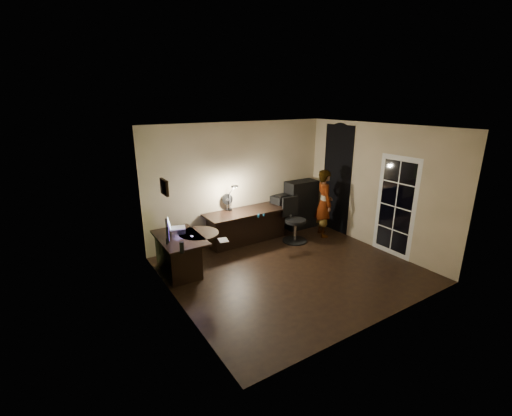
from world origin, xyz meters
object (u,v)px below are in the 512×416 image
desk_right (248,226)px  cabinet (301,204)px  monitor (167,237)px  person (324,203)px  office_chair (295,221)px  desk_left (181,254)px

desk_right → cabinet: 1.66m
monitor → person: 3.88m
office_chair → person: 0.87m
monitor → person: person is taller
cabinet → desk_right: bearing=-175.1°
monitor → desk_left: bearing=50.0°
monitor → cabinet: bearing=29.1°
cabinet → monitor: 3.89m
person → desk_left: bearing=112.8°
cabinet → office_chair: (-0.71, -0.68, -0.10)m
desk_left → office_chair: 2.76m
desk_right → monitor: size_ratio=4.44×
monitor → person: size_ratio=0.28×
desk_right → office_chair: size_ratio=1.98×
desk_right → person: person is taller
desk_left → office_chair: size_ratio=1.22×
desk_right → person: 1.89m
monitor → office_chair: size_ratio=0.45×
desk_left → monitor: (-0.30, -0.21, 0.49)m
office_chair → person: (0.81, -0.05, 0.30)m
cabinet → monitor: size_ratio=2.68×
desk_left → person: 3.60m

